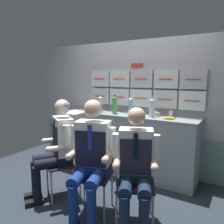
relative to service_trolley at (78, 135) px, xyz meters
name	(u,v)px	position (x,y,z in m)	size (l,w,h in m)	color
ground	(90,205)	(0.99, -1.00, -0.53)	(4.80, 4.80, 0.04)	#252D36
galley_bulkhead	(138,106)	(1.00, 0.37, 0.56)	(4.20, 0.14, 2.15)	#A9A8B0
galley_counter	(143,146)	(1.22, 0.09, -0.02)	(1.69, 0.53, 0.98)	#96A1A5
service_trolley	(78,135)	(0.00, 0.00, 0.00)	(0.40, 0.65, 0.95)	black
folding_chair_left	(70,156)	(0.62, -0.92, 0.02)	(0.56, 0.56, 0.85)	#A8AAAF
crew_member_left	(57,144)	(0.53, -1.05, 0.20)	(0.62, 0.68, 1.28)	black
folding_chair_right	(96,165)	(1.09, -1.00, 0.02)	(0.50, 0.50, 0.85)	#A8AAAF
crew_member_right	(91,153)	(1.14, -1.15, 0.22)	(0.55, 0.70, 1.31)	black
folding_chair_near_trolley	(136,172)	(1.58, -0.94, 0.02)	(0.53, 0.53, 0.85)	#A8AAAF
crew_member_near_trolley	(135,164)	(1.65, -1.09, 0.18)	(0.55, 0.67, 1.26)	black
water_bottle_clear	(115,105)	(0.77, -0.01, 0.61)	(0.08, 0.08, 0.30)	#4FA554
sparkling_bottle_green	(100,104)	(0.49, 0.01, 0.60)	(0.07, 0.07, 0.28)	silver
water_bottle_tall	(131,106)	(1.08, -0.05, 0.61)	(0.07, 0.07, 0.30)	#ADD7E1
water_bottle_blue_cap	(152,108)	(1.39, 0.03, 0.61)	(0.08, 0.08, 0.29)	silver
espresso_cup_small	(171,113)	(1.61, 0.23, 0.51)	(0.07, 0.07, 0.08)	silver
paper_cup_tan	(158,114)	(1.45, 0.10, 0.50)	(0.06, 0.06, 0.06)	tan
coffee_cup_spare	(156,113)	(1.39, 0.20, 0.50)	(0.06, 0.06, 0.06)	silver
snack_banana	(169,118)	(1.66, -0.04, 0.49)	(0.17, 0.10, 0.04)	yellow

